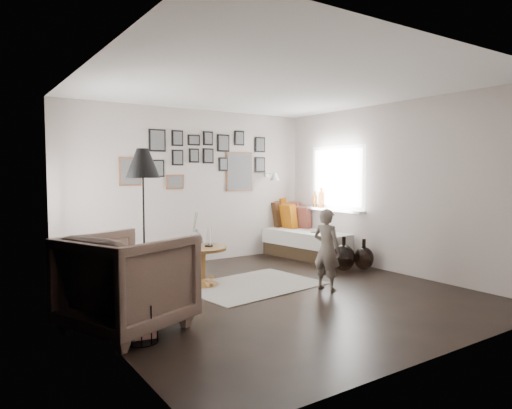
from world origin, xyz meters
TOP-DOWN VIEW (x-y plane):
  - ground at (0.00, 0.00)m, footprint 4.80×4.80m
  - wall_back at (0.00, 2.40)m, footprint 4.50×0.00m
  - wall_front at (0.00, -2.40)m, footprint 4.50×0.00m
  - wall_left at (-2.25, 0.00)m, footprint 0.00×4.80m
  - wall_right at (2.25, 0.00)m, footprint 0.00×4.80m
  - ceiling at (0.00, 0.00)m, footprint 4.80×4.80m
  - door_left at (-2.23, 1.20)m, footprint 0.00×2.14m
  - window_right at (2.18, 1.34)m, footprint 0.15×1.32m
  - gallery_wall at (0.29, 2.38)m, footprint 2.74×0.03m
  - wall_sconce at (1.55, 2.13)m, footprint 0.18×0.36m
  - rug at (-0.03, 0.47)m, footprint 1.93×1.46m
  - pedestal_table at (-0.59, 0.86)m, footprint 0.67×0.67m
  - vase at (-0.67, 0.88)m, footprint 0.19×0.19m
  - candles at (-0.48, 0.86)m, footprint 0.11×0.11m
  - daybed at (2.00, 1.94)m, footprint 1.18×2.27m
  - magazine_on_daybed at (1.96, 1.28)m, footprint 0.32×0.38m
  - armchair at (-2.00, -0.33)m, footprint 1.36×1.35m
  - armchair_cushion at (-2.00, -0.28)m, footprint 0.56×0.57m
  - floor_lamp at (-1.37, 0.93)m, footprint 0.43×0.43m
  - magazine_basket at (-2.00, -0.70)m, footprint 0.30×0.30m
  - demijohn_large at (1.68, 0.47)m, footprint 0.36×0.36m
  - demijohn_small at (2.00, 0.35)m, footprint 0.32×0.32m
  - child at (0.65, -0.26)m, footprint 0.35×0.44m

SIDE VIEW (x-z plane):
  - ground at x=0.00m, z-range 0.00..0.00m
  - rug at x=-0.03m, z-range 0.00..0.01m
  - magazine_basket at x=-2.00m, z-range 0.00..0.36m
  - demijohn_small at x=2.00m, z-range -0.06..0.43m
  - demijohn_large at x=1.68m, z-range -0.06..0.48m
  - pedestal_table at x=-0.59m, z-range -0.02..0.50m
  - daybed at x=2.00m, z-range -0.20..0.86m
  - armchair at x=-2.00m, z-range 0.00..0.96m
  - armchair_cushion at x=-2.00m, z-range 0.38..0.58m
  - magazine_on_daybed at x=1.96m, z-range 0.48..0.50m
  - child at x=0.65m, z-range 0.00..1.07m
  - candles at x=-0.48m, z-range 0.52..0.77m
  - vase at x=-0.67m, z-range 0.43..0.91m
  - window_right at x=2.18m, z-range 0.28..1.58m
  - door_left at x=-2.23m, z-range -0.02..2.12m
  - wall_back at x=0.00m, z-range -0.95..3.55m
  - wall_front at x=0.00m, z-range -0.95..3.55m
  - wall_left at x=-2.25m, z-range -1.10..3.70m
  - wall_right at x=2.25m, z-range -1.10..3.70m
  - wall_sconce at x=1.55m, z-range 1.38..1.54m
  - floor_lamp at x=-1.37m, z-range 0.66..2.50m
  - gallery_wall at x=0.29m, z-range 1.20..2.28m
  - ceiling at x=0.00m, z-range 2.60..2.60m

